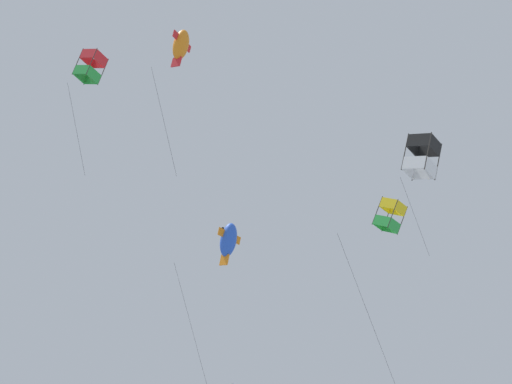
{
  "coord_description": "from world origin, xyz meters",
  "views": [
    {
      "loc": [
        23.74,
        -26.12,
        0.5
      ],
      "look_at": [
        -2.45,
        -0.51,
        21.44
      ],
      "focal_mm": 61.94,
      "sensor_mm": 36.0,
      "label": 1
    }
  ],
  "objects_px": {
    "kite_fish_highest": "(228,240)",
    "kite_box_far_centre": "(390,217)",
    "kite_box_near_right": "(90,67)",
    "kite_fish_mid_left": "(181,45)",
    "kite_box_upper_right": "(422,157)"
  },
  "relations": [
    {
      "from": "kite_box_far_centre",
      "to": "kite_box_near_right",
      "type": "height_order",
      "value": "kite_box_near_right"
    },
    {
      "from": "kite_fish_mid_left",
      "to": "kite_box_near_right",
      "type": "height_order",
      "value": "kite_box_near_right"
    },
    {
      "from": "kite_fish_highest",
      "to": "kite_box_upper_right",
      "type": "distance_m",
      "value": 10.52
    },
    {
      "from": "kite_fish_highest",
      "to": "kite_fish_mid_left",
      "type": "bearing_deg",
      "value": -151.78
    },
    {
      "from": "kite_fish_highest",
      "to": "kite_box_far_centre",
      "type": "height_order",
      "value": "kite_fish_highest"
    },
    {
      "from": "kite_fish_highest",
      "to": "kite_box_far_centre",
      "type": "bearing_deg",
      "value": -86.17
    },
    {
      "from": "kite_fish_mid_left",
      "to": "kite_box_near_right",
      "type": "distance_m",
      "value": 4.91
    },
    {
      "from": "kite_box_upper_right",
      "to": "kite_box_near_right",
      "type": "distance_m",
      "value": 16.81
    },
    {
      "from": "kite_fish_highest",
      "to": "kite_fish_mid_left",
      "type": "distance_m",
      "value": 10.23
    },
    {
      "from": "kite_fish_highest",
      "to": "kite_box_far_centre",
      "type": "xyz_separation_m",
      "value": [
        9.16,
        1.14,
        -1.72
      ]
    },
    {
      "from": "kite_box_upper_right",
      "to": "kite_fish_mid_left",
      "type": "relative_size",
      "value": 0.87
    },
    {
      "from": "kite_fish_highest",
      "to": "kite_box_near_right",
      "type": "bearing_deg",
      "value": 175.49
    },
    {
      "from": "kite_box_near_right",
      "to": "kite_box_far_centre",
      "type": "bearing_deg",
      "value": -60.89
    },
    {
      "from": "kite_fish_highest",
      "to": "kite_box_near_right",
      "type": "distance_m",
      "value": 10.87
    },
    {
      "from": "kite_fish_highest",
      "to": "kite_box_near_right",
      "type": "xyz_separation_m",
      "value": [
        -0.19,
        -8.94,
        6.18
      ]
    }
  ]
}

